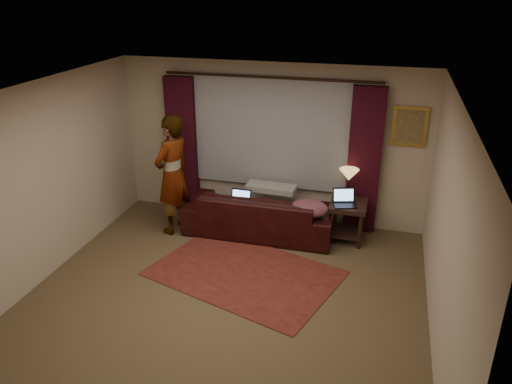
{
  "coord_description": "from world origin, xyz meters",
  "views": [
    {
      "loc": [
        1.78,
        -5.0,
        3.76
      ],
      "look_at": [
        0.1,
        1.2,
        1.0
      ],
      "focal_mm": 35.0,
      "sensor_mm": 36.0,
      "label": 1
    }
  ],
  "objects_px": {
    "end_table": "(347,222)",
    "tiffany_lamp": "(348,184)",
    "laptop_table": "(345,198)",
    "sofa": "(260,205)",
    "laptop_sofa": "(239,199)",
    "person": "(173,175)"
  },
  "relations": [
    {
      "from": "laptop_sofa",
      "to": "end_table",
      "type": "bearing_deg",
      "value": 8.46
    },
    {
      "from": "laptop_table",
      "to": "sofa",
      "type": "bearing_deg",
      "value": 163.08
    },
    {
      "from": "sofa",
      "to": "end_table",
      "type": "xyz_separation_m",
      "value": [
        1.36,
        0.1,
        -0.16
      ]
    },
    {
      "from": "sofa",
      "to": "laptop_sofa",
      "type": "bearing_deg",
      "value": 20.64
    },
    {
      "from": "tiffany_lamp",
      "to": "end_table",
      "type": "bearing_deg",
      "value": -77.62
    },
    {
      "from": "end_table",
      "to": "laptop_table",
      "type": "distance_m",
      "value": 0.45
    },
    {
      "from": "sofa",
      "to": "laptop_table",
      "type": "distance_m",
      "value": 1.35
    },
    {
      "from": "sofa",
      "to": "tiffany_lamp",
      "type": "xyz_separation_m",
      "value": [
        1.32,
        0.28,
        0.4
      ]
    },
    {
      "from": "sofa",
      "to": "person",
      "type": "bearing_deg",
      "value": 11.0
    },
    {
      "from": "tiffany_lamp",
      "to": "laptop_table",
      "type": "xyz_separation_m",
      "value": [
        -0.01,
        -0.29,
        -0.12
      ]
    },
    {
      "from": "sofa",
      "to": "end_table",
      "type": "relative_size",
      "value": 3.72
    },
    {
      "from": "end_table",
      "to": "sofa",
      "type": "bearing_deg",
      "value": -175.87
    },
    {
      "from": "sofa",
      "to": "end_table",
      "type": "height_order",
      "value": "sofa"
    },
    {
      "from": "laptop_table",
      "to": "end_table",
      "type": "bearing_deg",
      "value": 49.66
    },
    {
      "from": "laptop_sofa",
      "to": "tiffany_lamp",
      "type": "relative_size",
      "value": 0.73
    },
    {
      "from": "end_table",
      "to": "laptop_table",
      "type": "xyz_separation_m",
      "value": [
        -0.05,
        -0.11,
        0.44
      ]
    },
    {
      "from": "end_table",
      "to": "tiffany_lamp",
      "type": "bearing_deg",
      "value": 102.38
    },
    {
      "from": "person",
      "to": "laptop_table",
      "type": "bearing_deg",
      "value": 113.33
    },
    {
      "from": "person",
      "to": "laptop_sofa",
      "type": "bearing_deg",
      "value": 116.12
    },
    {
      "from": "sofa",
      "to": "laptop_sofa",
      "type": "distance_m",
      "value": 0.35
    },
    {
      "from": "laptop_sofa",
      "to": "person",
      "type": "distance_m",
      "value": 1.1
    },
    {
      "from": "sofa",
      "to": "laptop_table",
      "type": "relative_size",
      "value": 6.57
    }
  ]
}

